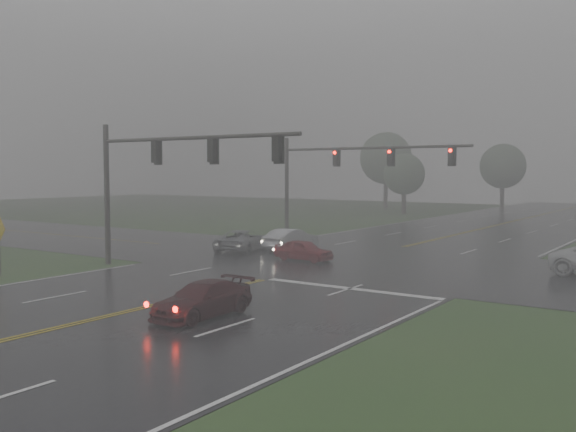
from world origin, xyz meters
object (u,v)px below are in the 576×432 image
Objects in this scene: sedan_silver at (291,251)px; car_grey at (243,251)px; signal_gantry_near at (157,167)px; sedan_red at (304,261)px; sedan_maroon at (203,317)px; signal_gantry_far at (339,167)px.

sedan_silver reaches higher than car_grey.
car_grey is 0.38× the size of signal_gantry_near.
sedan_red is 9.95m from signal_gantry_near.
car_grey is (-10.46, 15.45, 0.00)m from sedan_maroon.
sedan_maroon is 14.73m from sedan_red.
signal_gantry_far reaches higher than sedan_silver.
signal_gantry_near is 0.88× the size of signal_gantry_far.
sedan_red is at bearing 135.03° from sedan_silver.
signal_gantry_far is at bearing 20.73° from sedan_red.
signal_gantry_near is at bearing -92.28° from signal_gantry_far.
signal_gantry_far is at bearing -119.01° from car_grey.
sedan_silver is 3.13m from car_grey.
sedan_maroon reaches higher than sedan_red.
signal_gantry_near reaches higher than sedan_red.
car_grey is at bearing 76.21° from sedan_red.
car_grey is 10.47m from signal_gantry_far.
sedan_red is at bearing 149.11° from car_grey.
signal_gantry_far reaches higher than car_grey.
signal_gantry_far is at bearing 109.59° from sedan_maroon.
signal_gantry_near reaches higher than sedan_maroon.
signal_gantry_far reaches higher than signal_gantry_near.
signal_gantry_far is at bearing -84.75° from sedan_silver.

